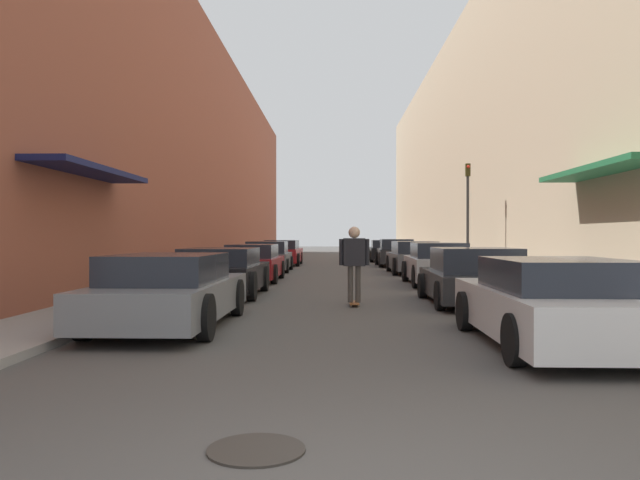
{
  "coord_description": "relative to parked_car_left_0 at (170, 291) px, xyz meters",
  "views": [
    {
      "loc": [
        -0.2,
        -3.22,
        1.52
      ],
      "look_at": [
        -0.52,
        10.78,
        1.43
      ],
      "focal_mm": 35.0,
      "sensor_mm": 36.0,
      "label": 1
    }
  ],
  "objects": [
    {
      "name": "ground",
      "position": [
        2.93,
        15.67,
        -0.6
      ],
      "size": [
        125.14,
        125.14,
        0.0
      ],
      "primitive_type": "plane",
      "color": "#4C4947"
    },
    {
      "name": "curb_strip_left",
      "position": [
        -1.95,
        21.36,
        -0.54
      ],
      "size": [
        1.8,
        56.88,
        0.12
      ],
      "color": "gray",
      "rests_on": "ground"
    },
    {
      "name": "curb_strip_right",
      "position": [
        7.81,
        21.36,
        -0.54
      ],
      "size": [
        1.8,
        56.88,
        0.12
      ],
      "color": "gray",
      "rests_on": "ground"
    },
    {
      "name": "building_row_left",
      "position": [
        -4.85,
        21.36,
        4.99
      ],
      "size": [
        4.9,
        56.88,
        11.18
      ],
      "color": "brown",
      "rests_on": "ground"
    },
    {
      "name": "building_row_right",
      "position": [
        10.71,
        21.36,
        5.39
      ],
      "size": [
        4.9,
        56.88,
        11.98
      ],
      "color": "tan",
      "rests_on": "ground"
    },
    {
      "name": "parked_car_left_0",
      "position": [
        0.0,
        0.0,
        0.0
      ],
      "size": [
        1.95,
        4.7,
        1.22
      ],
      "color": "gray",
      "rests_on": "ground"
    },
    {
      "name": "parked_car_left_1",
      "position": [
        -0.12,
        5.37,
        0.0
      ],
      "size": [
        2.06,
        4.23,
        1.21
      ],
      "color": "black",
      "rests_on": "ground"
    },
    {
      "name": "parked_car_left_2",
      "position": [
        0.02,
        10.54,
        -0.0
      ],
      "size": [
        1.85,
        4.36,
        1.24
      ],
      "color": "maroon",
      "rests_on": "ground"
    },
    {
      "name": "parked_car_left_3",
      "position": [
        -0.1,
        16.2,
        0.01
      ],
      "size": [
        1.96,
        4.15,
        1.29
      ],
      "color": "#515459",
      "rests_on": "ground"
    },
    {
      "name": "parked_car_left_4",
      "position": [
        0.05,
        21.87,
        0.03
      ],
      "size": [
        1.93,
        4.37,
        1.3
      ],
      "color": "maroon",
      "rests_on": "ground"
    },
    {
      "name": "parked_car_right_0",
      "position": [
        5.75,
        -1.7,
        -0.01
      ],
      "size": [
        2.02,
        4.5,
        1.21
      ],
      "color": "silver",
      "rests_on": "ground"
    },
    {
      "name": "parked_car_right_1",
      "position": [
        5.83,
        3.64,
        -0.0
      ],
      "size": [
        2.06,
        4.14,
        1.26
      ],
      "color": "#232326",
      "rests_on": "ground"
    },
    {
      "name": "parked_car_right_2",
      "position": [
        5.94,
        9.06,
        0.04
      ],
      "size": [
        1.85,
        4.35,
        1.31
      ],
      "color": "#B7B7BC",
      "rests_on": "ground"
    },
    {
      "name": "parked_car_right_3",
      "position": [
        5.96,
        14.96,
        0.03
      ],
      "size": [
        1.95,
        4.53,
        1.3
      ],
      "color": "#515459",
      "rests_on": "ground"
    },
    {
      "name": "parked_car_right_4",
      "position": [
        5.82,
        20.9,
        0.06
      ],
      "size": [
        1.87,
        4.39,
        1.35
      ],
      "color": "#232326",
      "rests_on": "ground"
    },
    {
      "name": "parked_car_right_5",
      "position": [
        5.74,
        26.58,
        0.02
      ],
      "size": [
        1.91,
        4.28,
        1.27
      ],
      "color": "black",
      "rests_on": "ground"
    },
    {
      "name": "skateboarder",
      "position": [
        3.17,
        3.24,
        0.46
      ],
      "size": [
        0.66,
        0.78,
        1.72
      ],
      "color": "brown",
      "rests_on": "ground"
    },
    {
      "name": "manhole_cover",
      "position": [
        2.18,
        -5.92,
        -0.59
      ],
      "size": [
        0.7,
        0.7,
        0.02
      ],
      "color": "#332D28",
      "rests_on": "ground"
    },
    {
      "name": "traffic_light",
      "position": [
        7.48,
        11.91,
        1.93
      ],
      "size": [
        0.16,
        0.22,
        3.96
      ],
      "color": "#2D2D2D",
      "rests_on": "curb_strip_right"
    }
  ]
}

